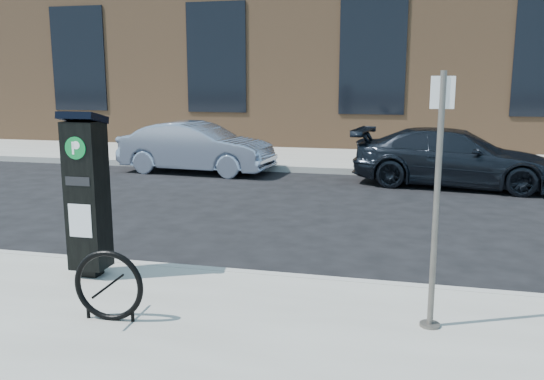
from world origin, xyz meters
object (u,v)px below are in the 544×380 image
(parking_kiosk, at_px, (87,193))
(car_dark, at_px, (454,158))
(bike_rack, at_px, (109,286))
(sign_pole, at_px, (436,205))
(car_silver, at_px, (197,148))

(parking_kiosk, distance_m, car_dark, 8.74)
(parking_kiosk, bearing_deg, bike_rack, -52.21)
(bike_rack, bearing_deg, car_dark, 64.94)
(parking_kiosk, xyz_separation_m, car_dark, (4.36, 7.56, -0.47))
(sign_pole, distance_m, car_dark, 8.11)
(sign_pole, height_order, car_dark, sign_pole)
(parking_kiosk, height_order, car_dark, parking_kiosk)
(sign_pole, bearing_deg, car_dark, 77.26)
(parking_kiosk, relative_size, car_silver, 0.48)
(bike_rack, bearing_deg, sign_pole, 8.31)
(car_silver, bearing_deg, bike_rack, -159.66)
(car_silver, distance_m, car_dark, 6.18)
(car_silver, bearing_deg, car_dark, -89.62)
(sign_pole, xyz_separation_m, bike_rack, (-2.86, -0.56, -0.79))
(bike_rack, height_order, car_silver, car_silver)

